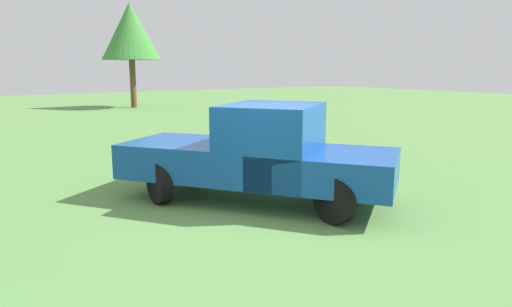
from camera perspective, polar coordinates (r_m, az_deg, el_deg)
name	(u,v)px	position (r m, az deg, el deg)	size (l,w,h in m)	color
ground_plane	(260,212)	(7.93, 0.51, -7.33)	(80.00, 80.00, 0.00)	#5B8C47
pickup_truck	(263,152)	(8.33, 0.83, 0.21)	(5.12, 4.40, 1.81)	black
tree_back_left	(130,32)	(29.63, -15.43, 14.47)	(3.55, 3.55, 6.33)	brown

